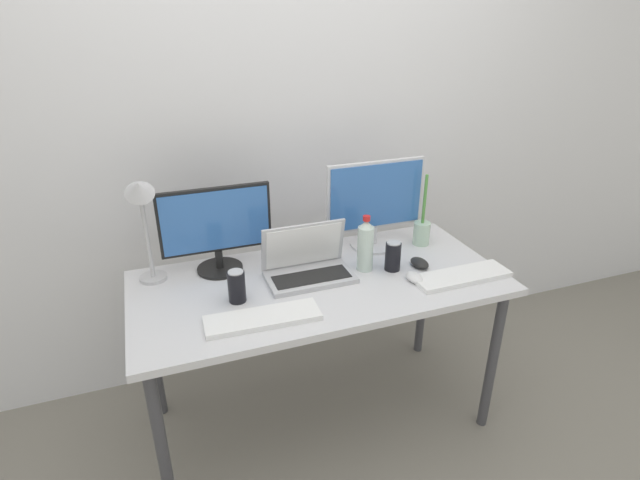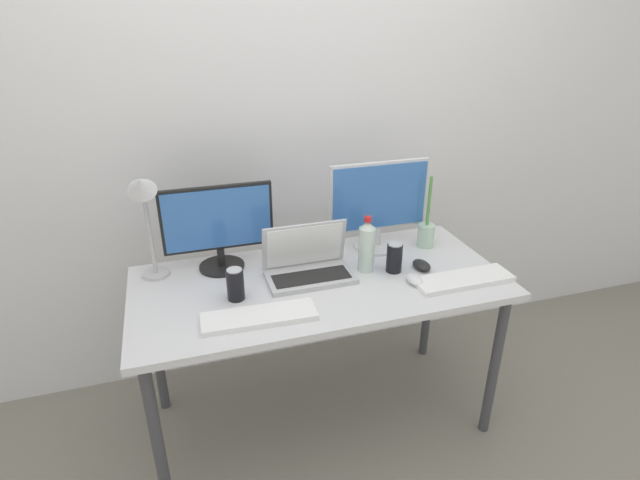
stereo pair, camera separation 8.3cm
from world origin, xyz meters
The scene contains 15 objects.
ground_plane centered at (0.00, 0.00, 0.00)m, with size 16.00×16.00×0.00m, color gray.
wall_back centered at (0.00, 0.59, 1.30)m, with size 7.00×0.08×2.60m, color silver.
work_desk centered at (0.00, 0.00, 0.67)m, with size 1.50×0.70×0.74m.
monitor_left centered at (-0.37, 0.23, 0.94)m, with size 0.45×0.19×0.37m.
monitor_center centered at (0.34, 0.22, 0.95)m, with size 0.46×0.21×0.40m.
laptop_silver centered at (-0.04, 0.05, 0.79)m, with size 0.35×0.21×0.22m.
keyboard_main centered at (-0.29, -0.20, 0.75)m, with size 0.41×0.13×0.02m, color white.
keyboard_aux centered at (0.55, -0.19, 0.75)m, with size 0.41×0.13×0.02m, color white.
mouse_by_keyboard centered at (0.36, -0.14, 0.76)m, with size 0.06×0.09×0.03m, color silver.
mouse_by_laptop centered at (0.44, -0.04, 0.76)m, with size 0.07×0.10×0.03m, color black.
water_bottle centered at (0.21, 0.02, 0.85)m, with size 0.07×0.07×0.24m.
soda_can_near_keyboard centered at (-0.35, -0.04, 0.80)m, with size 0.07×0.07×0.13m.
soda_can_by_laptop centered at (0.32, -0.02, 0.80)m, with size 0.07×0.07×0.13m.
bamboo_vase centered at (0.56, 0.16, 0.81)m, with size 0.08×0.08×0.34m.
desk_lamp centered at (-0.64, 0.20, 1.06)m, with size 0.11×0.18×0.47m.
Camera 1 is at (-0.61, -1.67, 1.75)m, focal length 28.00 mm.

